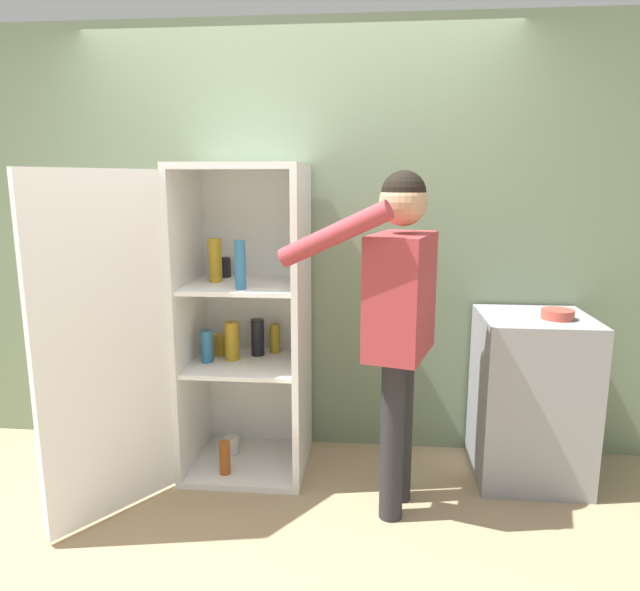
{
  "coord_description": "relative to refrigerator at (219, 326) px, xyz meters",
  "views": [
    {
      "loc": [
        0.46,
        -2.43,
        1.64
      ],
      "look_at": [
        0.17,
        0.62,
        1.02
      ],
      "focal_mm": 32.0,
      "sensor_mm": 36.0,
      "label": 1
    }
  ],
  "objects": [
    {
      "name": "ground_plane",
      "position": [
        0.38,
        -0.54,
        -0.86
      ],
      "size": [
        12.0,
        12.0,
        0.0
      ],
      "primitive_type": "plane",
      "color": "tan"
    },
    {
      "name": "wall_back",
      "position": [
        0.38,
        0.44,
        0.41
      ],
      "size": [
        7.0,
        0.06,
        2.55
      ],
      "color": "gray",
      "rests_on": "ground_plane"
    },
    {
      "name": "refrigerator",
      "position": [
        0.0,
        0.0,
        0.0
      ],
      "size": [
        1.1,
        1.18,
        1.73
      ],
      "color": "white",
      "rests_on": "ground_plane"
    },
    {
      "name": "person",
      "position": [
        0.96,
        -0.29,
        0.21
      ],
      "size": [
        0.76,
        0.58,
        1.69
      ],
      "color": "#262628",
      "rests_on": "ground_plane"
    },
    {
      "name": "counter",
      "position": [
        1.72,
        0.11,
        -0.4
      ],
      "size": [
        0.58,
        0.56,
        0.93
      ],
      "color": "gray",
      "rests_on": "ground_plane"
    },
    {
      "name": "bowl",
      "position": [
        1.81,
        0.05,
        0.09
      ],
      "size": [
        0.17,
        0.17,
        0.05
      ],
      "color": "#B24738",
      "rests_on": "counter"
    }
  ]
}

